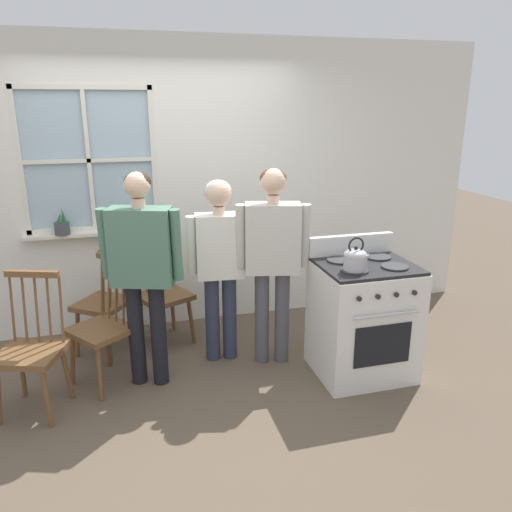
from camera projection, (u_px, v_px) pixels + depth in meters
ground_plane at (189, 396)px, 3.75m from camera, size 16.00×16.00×0.00m
wall_back at (166, 190)px, 4.66m from camera, size 6.40×0.16×2.70m
chair_by_window at (103, 329)px, 3.83m from camera, size 0.57×0.58×1.00m
chair_near_wall at (163, 295)px, 4.49m from camera, size 0.55×0.54×1.00m
chair_center_cluster at (105, 304)px, 4.30m from camera, size 0.57×0.58×1.00m
chair_near_stove at (31, 352)px, 3.47m from camera, size 0.53×0.52×1.00m
person_elderly_left at (142, 261)px, 3.66m from camera, size 0.61×0.34×1.66m
person_teen_center at (220, 254)px, 4.05m from camera, size 0.54×0.25×1.54m
person_adult_right at (273, 248)px, 3.99m from camera, size 0.60×0.31×1.64m
stove at (363, 318)px, 3.97m from camera, size 0.74×0.68×1.08m
kettle at (355, 258)px, 3.64m from camera, size 0.21×0.17×0.25m
potted_plant at (62, 226)px, 4.42m from camera, size 0.13×0.13×0.24m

